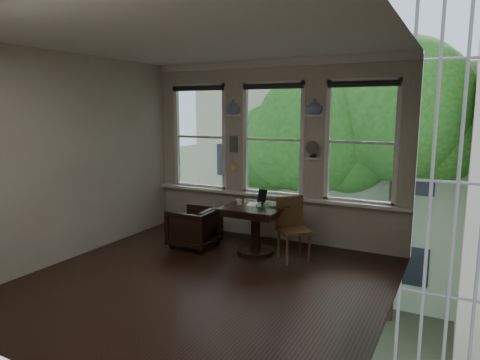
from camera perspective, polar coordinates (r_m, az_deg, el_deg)
The scene contains 25 objects.
ground at distance 5.66m, azimuth -4.93°, elevation -13.46°, with size 4.50×4.50×0.00m, color black.
ceiling at distance 5.28m, azimuth -5.40°, elevation 18.11°, with size 4.50×4.50×0.00m, color silver.
wall_back at distance 7.25m, azimuth 4.52°, elevation 3.85°, with size 4.50×4.50×0.00m, color beige.
wall_front at distance 3.61m, azimuth -24.83°, elevation -2.57°, with size 4.50×4.50×0.00m, color beige.
wall_left at distance 6.75m, azimuth -21.48°, elevation 2.82°, with size 4.50×4.50×0.00m, color beige.
wall_right at distance 4.48m, azimuth 19.85°, elevation -0.10°, with size 4.50×4.50×0.00m, color beige.
window_left at distance 7.91m, azimuth -5.22°, elevation 5.75°, with size 1.10×0.12×1.90m, color white, non-canonical shape.
window_center at distance 7.23m, azimuth 4.54°, elevation 5.43°, with size 1.10×0.12×1.90m, color white, non-canonical shape.
window_right at distance 6.80m, azimuth 15.89°, elevation 4.85°, with size 1.10×0.12×1.90m, color white, non-canonical shape.
shelf_left at distance 7.44m, azimuth -0.93°, elevation 8.65°, with size 0.26×0.16×0.03m, color white.
shelf_right at distance 6.87m, azimuth 9.88°, elevation 8.45°, with size 0.26×0.16×0.03m, color white.
intercom at distance 7.49m, azimuth -0.81°, elevation 4.82°, with size 0.14×0.06×0.28m, color #59544F.
sticky_notes at distance 7.53m, azimuth -0.79°, elevation 2.17°, with size 0.16×0.01×0.24m, color pink, non-canonical shape.
desk_fan at distance 6.88m, azimuth 9.70°, elevation 3.70°, with size 0.20×0.20×0.24m, color #59544F, non-canonical shape.
vase_left at distance 7.44m, azimuth -0.93°, elevation 9.72°, with size 0.24×0.24×0.25m, color silver.
vase_right at distance 6.87m, azimuth 9.91°, elevation 9.61°, with size 0.24×0.24×0.25m, color silver.
table at distance 6.60m, azimuth 2.08°, elevation -6.63°, with size 0.90×0.90×0.75m, color black, non-canonical shape.
armchair_left at distance 6.95m, azimuth -6.15°, elevation -6.30°, with size 0.69×0.71×0.64m, color black.
cushion_red at distance 6.92m, azimuth -6.16°, elevation -5.28°, with size 0.45×0.45×0.06m, color maroon.
side_chair_right at distance 6.32m, azimuth 7.22°, elevation -6.64°, with size 0.42×0.42×0.92m, color #4A321A, non-canonical shape.
laptop at distance 6.39m, azimuth 5.06°, elevation -3.60°, with size 0.36×0.23×0.03m, color black.
mug at distance 6.53m, azimuth -0.11°, elevation -3.00°, with size 0.09×0.09×0.09m, color white.
drinking_glass at distance 6.27m, azimuth 2.75°, elevation -3.46°, with size 0.13×0.13×0.10m, color white.
tablet at distance 6.67m, azimuth 2.96°, elevation -2.18°, with size 0.16×0.02×0.22m, color black.
papers at distance 6.60m, azimuth 1.95°, elevation -3.26°, with size 0.22×0.30×0.00m, color silver.
Camera 1 is at (2.83, -4.39, 2.19)m, focal length 32.00 mm.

